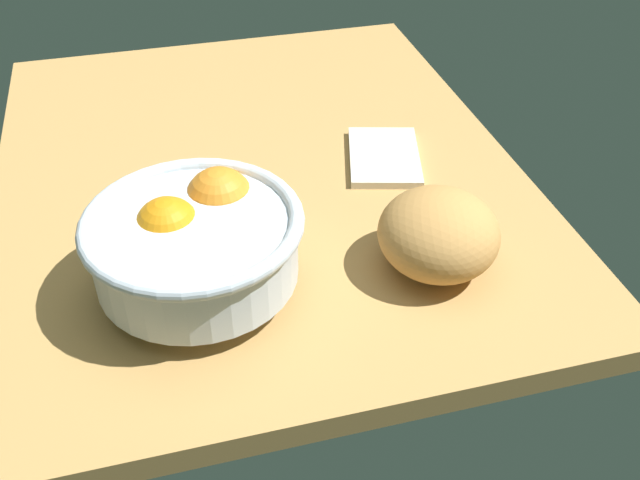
% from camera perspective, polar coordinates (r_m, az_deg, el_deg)
% --- Properties ---
extents(ground_plane, '(0.83, 0.67, 0.03)m').
position_cam_1_polar(ground_plane, '(0.97, -4.91, 5.06)').
color(ground_plane, '#B6884B').
extents(fruit_bowl, '(0.22, 0.22, 0.11)m').
position_cam_1_polar(fruit_bowl, '(0.74, -9.86, 0.05)').
color(fruit_bowl, silver).
rests_on(fruit_bowl, ground).
extents(bread_loaf, '(0.16, 0.16, 0.09)m').
position_cam_1_polar(bread_loaf, '(0.78, 9.40, 0.51)').
color(bread_loaf, '#C18A48').
rests_on(bread_loaf, ground).
extents(napkin_folded, '(0.16, 0.12, 0.01)m').
position_cam_1_polar(napkin_folded, '(0.97, 5.12, 6.60)').
color(napkin_folded, silver).
rests_on(napkin_folded, ground).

